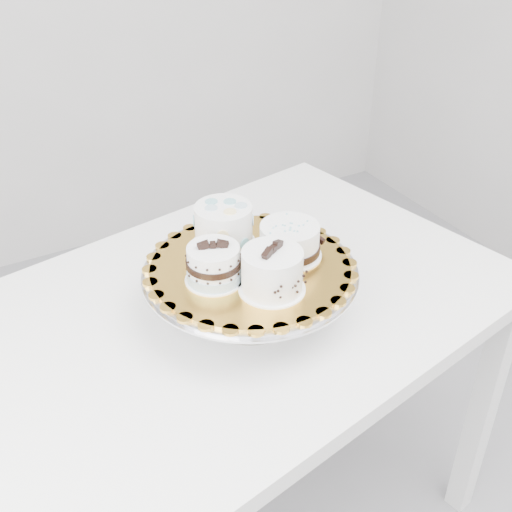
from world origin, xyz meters
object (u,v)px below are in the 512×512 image
cake_swirl (272,272)px  cake_dots (224,225)px  cake_stand (250,283)px  cake_board (250,266)px  cake_ribbon (290,241)px  cake_banded (214,265)px  table (231,335)px

cake_swirl → cake_dots: bearing=62.3°
cake_stand → cake_board: (0.00, 0.00, 0.04)m
cake_swirl → cake_ribbon: size_ratio=0.98×
cake_banded → cake_stand: bearing=28.4°
cake_dots → table: bearing=-90.9°
cake_ribbon → table: bearing=124.0°
cake_board → cake_ribbon: 0.09m
cake_dots → cake_board: bearing=-73.8°
cake_dots → cake_swirl: bearing=-76.9°
cake_board → cake_dots: 0.10m
cake_stand → cake_banded: 0.11m
cake_stand → cake_board: size_ratio=1.09×
table → cake_stand: 0.17m
table → cake_dots: 0.25m
cake_board → cake_banded: bearing=-172.9°
cake_swirl → cake_dots: 0.18m
cake_board → cake_banded: size_ratio=3.08×
table → cake_banded: cake_banded is taller
table → cake_swirl: size_ratio=8.70×
cake_swirl → cake_dots: cake_swirl is taller
table → cake_ribbon: cake_ribbon is taller
cake_stand → cake_swirl: bearing=-91.9°
cake_stand → cake_ribbon: (0.08, -0.01, 0.07)m
table → cake_dots: (0.01, 0.04, 0.24)m
cake_banded → cake_ribbon: (0.16, 0.00, -0.00)m
cake_board → cake_swirl: 0.09m
cake_board → cake_swirl: size_ratio=2.57×
cake_banded → cake_dots: (0.07, 0.10, 0.01)m
cake_swirl → cake_ribbon: (0.08, 0.08, -0.01)m
cake_stand → cake_dots: 0.12m
cake_stand → cake_dots: cake_dots is taller
table → cake_stand: bearing=-85.2°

